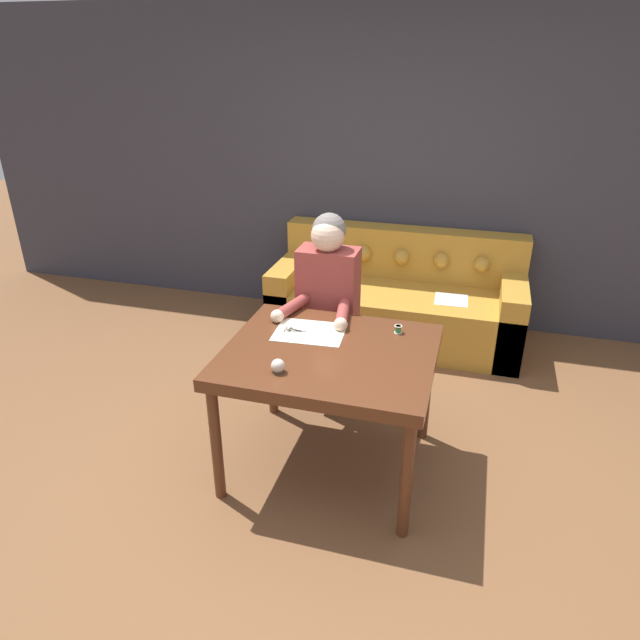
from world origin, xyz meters
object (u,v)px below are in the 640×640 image
object	(u,v)px
dining_table	(329,363)
thread_spool	(398,329)
couch	(397,301)
scissors	(298,331)
person	(328,312)
pin_cushion	(278,366)

from	to	relation	value
dining_table	thread_spool	distance (m)	0.45
couch	scissors	distance (m)	1.73
person	scissors	bearing A→B (deg)	-95.05
dining_table	person	bearing A→B (deg)	106.26
person	thread_spool	world-z (taller)	person
couch	scissors	size ratio (longest dim) A/B	8.21
dining_table	couch	xyz separation A→B (m)	(0.10, 1.80, -0.37)
person	scissors	distance (m)	0.50
couch	dining_table	bearing A→B (deg)	-93.16
pin_cushion	couch	bearing A→B (deg)	82.22
couch	thread_spool	xyz separation A→B (m)	(0.22, -1.49, 0.48)
dining_table	pin_cushion	bearing A→B (deg)	-122.37
couch	person	world-z (taller)	person
thread_spool	pin_cushion	xyz separation A→B (m)	(-0.51, -0.60, 0.01)
dining_table	scissors	distance (m)	0.30
pin_cushion	dining_table	bearing A→B (deg)	57.63
scissors	thread_spool	distance (m)	0.57
dining_table	thread_spool	size ratio (longest dim) A/B	24.88
couch	thread_spool	bearing A→B (deg)	-81.62
scissors	pin_cushion	world-z (taller)	pin_cushion
scissors	dining_table	bearing A→B (deg)	-35.19
person	pin_cushion	distance (m)	0.95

